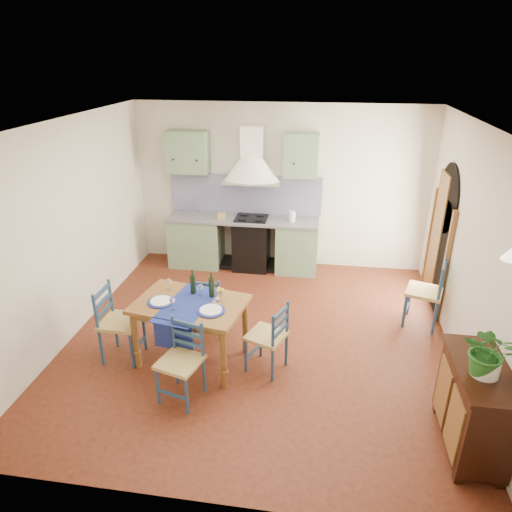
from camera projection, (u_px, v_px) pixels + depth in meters
The scene contains 13 objects.
floor at pixel (259, 338), 6.15m from camera, with size 5.00×5.00×0.00m, color #40190D.
back_wall at pixel (251, 209), 7.85m from camera, with size 5.00×0.96×2.80m.
right_wall at pixel (466, 250), 5.51m from camera, with size 0.26×5.00×2.80m.
left_wall at pixel (69, 231), 5.92m from camera, with size 0.04×5.00×2.80m, color beige.
ceiling at pixel (260, 124), 5.00m from camera, with size 5.00×5.00×0.01m, color white.
dining_table at pixel (190, 310), 5.43m from camera, with size 1.42×1.11×1.13m.
chair_near at pixel (181, 361), 4.93m from camera, with size 0.53×0.53×0.92m.
chair_far at pixel (209, 303), 6.12m from camera, with size 0.41×0.41×0.87m.
chair_left at pixel (118, 322), 5.58m from camera, with size 0.47×0.47×0.98m.
chair_right at pixel (269, 337), 5.37m from camera, with size 0.54×0.54×0.89m.
chair_spare at pixel (427, 292), 6.26m from camera, with size 0.58×0.58×0.98m.
sideboard at pixel (474, 405), 4.27m from camera, with size 0.50×1.05×0.94m.
potted_plant at pixel (489, 352), 3.92m from camera, with size 0.43×0.37×0.48m, color #226121.
Camera 1 is at (0.73, -5.10, 3.53)m, focal length 32.00 mm.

